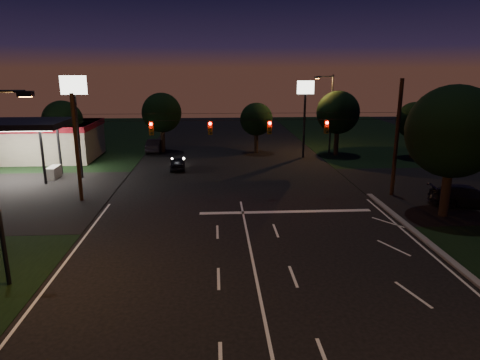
{
  "coord_description": "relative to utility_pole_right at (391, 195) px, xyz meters",
  "views": [
    {
      "loc": [
        -1.89,
        -16.55,
        9.74
      ],
      "look_at": [
        -0.35,
        9.03,
        3.0
      ],
      "focal_mm": 32.0,
      "sensor_mm": 36.0,
      "label": 1
    }
  ],
  "objects": [
    {
      "name": "gas_station",
      "position": [
        -33.86,
        15.39,
        2.38
      ],
      "size": [
        14.2,
        16.1,
        5.25
      ],
      "color": "gray",
      "rests_on": "ground"
    },
    {
      "name": "tree_far_c",
      "position": [
        -8.98,
        18.1,
        3.9
      ],
      "size": [
        3.8,
        3.8,
        5.86
      ],
      "color": "black",
      "rests_on": "ground"
    },
    {
      "name": "tree_far_b",
      "position": [
        -19.98,
        19.13,
        4.61
      ],
      "size": [
        4.6,
        4.6,
        6.98
      ],
      "color": "black",
      "rests_on": "ground"
    },
    {
      "name": "signal_span",
      "position": [
        -12.0,
        -0.04,
        5.5
      ],
      "size": [
        24.0,
        0.4,
        1.56
      ],
      "color": "black",
      "rests_on": "ground"
    },
    {
      "name": "tree_right_near",
      "position": [
        1.53,
        -4.83,
        5.68
      ],
      "size": [
        6.0,
        6.0,
        8.76
      ],
      "color": "black",
      "rests_on": "ground"
    },
    {
      "name": "car_cross",
      "position": [
        4.33,
        -2.97,
        0.76
      ],
      "size": [
        5.49,
        2.84,
        1.52
      ],
      "primitive_type": "imported",
      "rotation": [
        0.0,
        0.0,
        1.43
      ],
      "color": "black",
      "rests_on": "ground"
    },
    {
      "name": "ground",
      "position": [
        -12.0,
        -15.0,
        0.0
      ],
      "size": [
        140.0,
        140.0,
        0.0
      ],
      "primitive_type": "plane",
      "color": "black",
      "rests_on": "ground"
    },
    {
      "name": "pole_sign_right",
      "position": [
        -4.0,
        15.0,
        6.24
      ],
      "size": [
        1.8,
        0.3,
        8.4
      ],
      "color": "black",
      "rests_on": "ground"
    },
    {
      "name": "tree_far_a",
      "position": [
        -29.98,
        15.12,
        4.26
      ],
      "size": [
        4.2,
        4.2,
        6.42
      ],
      "color": "black",
      "rests_on": "ground"
    },
    {
      "name": "car_oncoming_a",
      "position": [
        -17.56,
        9.84,
        0.62
      ],
      "size": [
        1.68,
        3.7,
        1.23
      ],
      "primitive_type": "imported",
      "rotation": [
        0.0,
        0.0,
        3.21
      ],
      "color": "black",
      "rests_on": "ground"
    },
    {
      "name": "utility_pole_right",
      "position": [
        0.0,
        0.0,
        0.0
      ],
      "size": [
        0.3,
        0.3,
        9.0
      ],
      "primitive_type": "cylinder",
      "color": "black",
      "rests_on": "ground"
    },
    {
      "name": "stop_bar",
      "position": [
        -9.0,
        -3.5,
        0.01
      ],
      "size": [
        12.0,
        0.5,
        0.01
      ],
      "primitive_type": "cube",
      "color": "silver",
      "rests_on": "ground"
    },
    {
      "name": "utility_pole_left",
      "position": [
        -24.0,
        0.0,
        0.0
      ],
      "size": [
        0.28,
        0.28,
        8.0
      ],
      "primitive_type": "cylinder",
      "color": "black",
      "rests_on": "ground"
    },
    {
      "name": "car_oncoming_b",
      "position": [
        -21.0,
        19.45,
        0.77
      ],
      "size": [
        1.79,
        4.71,
        1.53
      ],
      "primitive_type": "imported",
      "rotation": [
        0.0,
        0.0,
        3.1
      ],
      "color": "black",
      "rests_on": "ground"
    },
    {
      "name": "tree_far_d",
      "position": [
        0.02,
        16.13,
        4.83
      ],
      "size": [
        4.8,
        4.8,
        7.3
      ],
      "color": "black",
      "rests_on": "ground"
    },
    {
      "name": "tree_far_e",
      "position": [
        8.02,
        14.11,
        4.11
      ],
      "size": [
        4.0,
        4.0,
        6.18
      ],
      "color": "black",
      "rests_on": "ground"
    },
    {
      "name": "street_light_right_far",
      "position": [
        -0.76,
        17.0,
        5.24
      ],
      "size": [
        2.2,
        0.35,
        9.0
      ],
      "color": "black",
      "rests_on": "ground"
    },
    {
      "name": "pole_sign_left_near",
      "position": [
        -26.0,
        7.0,
        6.98
      ],
      "size": [
        2.2,
        0.3,
        9.1
      ],
      "color": "black",
      "rests_on": "ground"
    }
  ]
}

